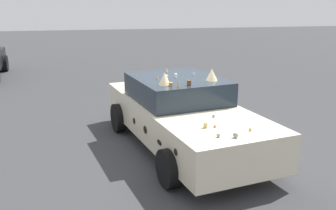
% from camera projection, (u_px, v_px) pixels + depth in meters
% --- Properties ---
extents(ground_plane, '(60.00, 60.00, 0.00)m').
position_uv_depth(ground_plane, '(183.00, 147.00, 7.75)').
color(ground_plane, '#38383A').
extents(art_car_decorated, '(4.89, 2.70, 1.61)m').
position_uv_depth(art_car_decorated, '(182.00, 114.00, 7.61)').
color(art_car_decorated, beige).
rests_on(art_car_decorated, ground).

